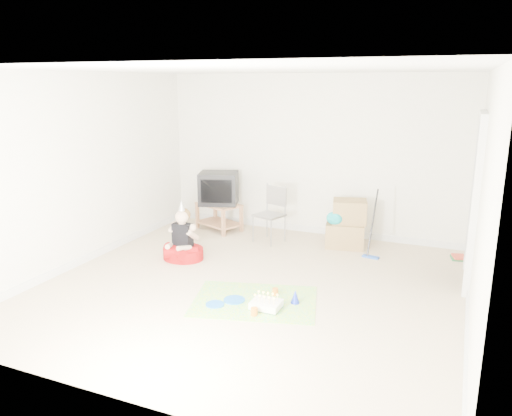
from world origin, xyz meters
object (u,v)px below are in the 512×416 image
at_px(crt_tv, 219,188).
at_px(cardboard_boxes, 346,225).
at_px(tv_stand, 219,214).
at_px(seated_woman, 183,246).
at_px(folding_chair, 269,215).
at_px(birthday_cake, 266,305).

bearing_deg(crt_tv, cardboard_boxes, -19.40).
xyz_separation_m(tv_stand, seated_woman, (0.18, -1.48, -0.09)).
relative_size(folding_chair, birthday_cake, 2.75).
height_order(tv_stand, crt_tv, crt_tv).
distance_m(tv_stand, cardboard_boxes, 2.20).
xyz_separation_m(cardboard_boxes, birthday_cake, (-0.32, -2.50, -0.31)).
xyz_separation_m(tv_stand, cardboard_boxes, (2.19, -0.03, 0.08)).
xyz_separation_m(folding_chair, birthday_cake, (0.85, -2.26, -0.39)).
bearing_deg(birthday_cake, seated_woman, 148.29).
height_order(crt_tv, folding_chair, crt_tv).
height_order(crt_tv, cardboard_boxes, crt_tv).
relative_size(tv_stand, crt_tv, 1.37).
relative_size(crt_tv, cardboard_boxes, 0.86).
xyz_separation_m(crt_tv, cardboard_boxes, (2.19, -0.03, -0.38)).
bearing_deg(birthday_cake, crt_tv, 126.53).
xyz_separation_m(crt_tv, birthday_cake, (1.88, -2.53, -0.69)).
bearing_deg(crt_tv, birthday_cake, -72.07).
height_order(crt_tv, seated_woman, crt_tv).
relative_size(crt_tv, birthday_cake, 1.91).
height_order(folding_chair, seated_woman, folding_chair).
bearing_deg(seated_woman, folding_chair, 54.99).
bearing_deg(cardboard_boxes, seated_woman, -144.29).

